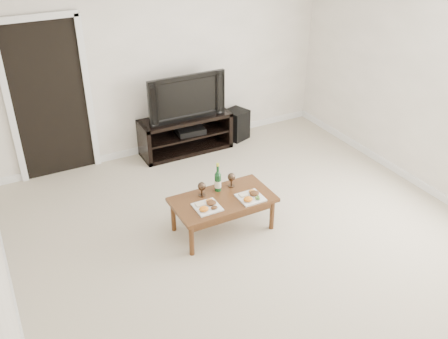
% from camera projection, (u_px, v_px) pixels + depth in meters
% --- Properties ---
extents(floor, '(5.50, 5.50, 0.00)m').
position_uv_depth(floor, '(262.00, 249.00, 5.41)').
color(floor, beige).
rests_on(floor, ground).
extents(back_wall, '(5.00, 0.04, 2.60)m').
position_uv_depth(back_wall, '(161.00, 63.00, 6.89)').
color(back_wall, white).
rests_on(back_wall, ground).
extents(doorway, '(0.90, 0.02, 2.05)m').
position_uv_depth(doorway, '(50.00, 102.00, 6.37)').
color(doorway, black).
rests_on(doorway, ground).
extents(media_console, '(1.33, 0.45, 0.55)m').
position_uv_depth(media_console, '(186.00, 134.00, 7.27)').
color(media_console, black).
rests_on(media_console, ground).
extents(television, '(1.14, 0.15, 0.65)m').
position_uv_depth(television, '(184.00, 95.00, 6.97)').
color(television, black).
rests_on(television, media_console).
extents(av_receiver, '(0.42, 0.33, 0.08)m').
position_uv_depth(av_receiver, '(190.00, 130.00, 7.27)').
color(av_receiver, black).
rests_on(av_receiver, media_console).
extents(subwoofer, '(0.39, 0.39, 0.46)m').
position_uv_depth(subwoofer, '(236.00, 124.00, 7.67)').
color(subwoofer, black).
rests_on(subwoofer, ground).
extents(coffee_table, '(1.12, 0.61, 0.42)m').
position_uv_depth(coffee_table, '(223.00, 214.00, 5.63)').
color(coffee_table, '#553117').
rests_on(coffee_table, ground).
extents(plate_left, '(0.27, 0.27, 0.07)m').
position_uv_depth(plate_left, '(207.00, 205.00, 5.34)').
color(plate_left, white).
rests_on(plate_left, coffee_table).
extents(plate_right, '(0.27, 0.27, 0.07)m').
position_uv_depth(plate_right, '(251.00, 196.00, 5.50)').
color(plate_right, white).
rests_on(plate_right, coffee_table).
extents(wine_bottle, '(0.07, 0.07, 0.35)m').
position_uv_depth(wine_bottle, '(218.00, 177.00, 5.58)').
color(wine_bottle, '#103D1A').
rests_on(wine_bottle, coffee_table).
extents(goblet_left, '(0.09, 0.09, 0.17)m').
position_uv_depth(goblet_left, '(202.00, 189.00, 5.53)').
color(goblet_left, '#3C2D21').
rests_on(goblet_left, coffee_table).
extents(goblet_right, '(0.09, 0.09, 0.17)m').
position_uv_depth(goblet_right, '(231.00, 180.00, 5.70)').
color(goblet_right, '#3C2D21').
rests_on(goblet_right, coffee_table).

